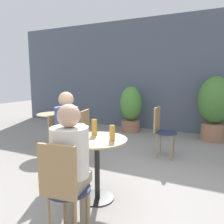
# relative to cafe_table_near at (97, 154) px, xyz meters

# --- Properties ---
(ground_plane) EXTENTS (20.00, 20.00, 0.00)m
(ground_plane) POSITION_rel_cafe_table_near_xyz_m (0.20, 0.09, -0.54)
(ground_plane) COLOR gray
(storefront_wall) EXTENTS (10.00, 0.06, 3.00)m
(storefront_wall) POSITION_rel_cafe_table_near_xyz_m (0.20, 3.80, 0.96)
(storefront_wall) COLOR #4C5666
(storefront_wall) RESTS_ON ground_plane
(cafe_table_near) EXTENTS (0.69, 0.69, 0.72)m
(cafe_table_near) POSITION_rel_cafe_table_near_xyz_m (0.00, 0.00, 0.00)
(cafe_table_near) COLOR black
(cafe_table_near) RESTS_ON ground_plane
(cafe_table_far) EXTENTS (0.63, 0.63, 0.72)m
(cafe_table_far) POSITION_rel_cafe_table_near_xyz_m (-1.64, 1.21, -0.02)
(cafe_table_far) COLOR black
(cafe_table_far) RESTS_ON ground_plane
(bistro_chair_0) EXTENTS (0.42, 0.41, 0.90)m
(bistro_chair_0) POSITION_rel_cafe_table_near_xyz_m (-0.71, 0.28, 0.01)
(bistro_chair_0) COLOR #232847
(bistro_chair_0) RESTS_ON ground_plane
(bistro_chair_1) EXTENTS (0.38, 0.39, 0.90)m
(bistro_chair_1) POSITION_rel_cafe_table_near_xyz_m (0.11, -0.75, 0.01)
(bistro_chair_1) COLOR #232847
(bistro_chair_1) RESTS_ON ground_plane
(bistro_chair_2) EXTENTS (0.40, 0.38, 0.90)m
(bistro_chair_2) POSITION_rel_cafe_table_near_xyz_m (-0.75, 0.80, 0.01)
(bistro_chair_2) COLOR #232847
(bistro_chair_2) RESTS_ON ground_plane
(bistro_chair_4) EXTENTS (0.38, 0.38, 0.90)m
(bistro_chair_4) POSITION_rel_cafe_table_near_xyz_m (0.35, 1.70, 0.01)
(bistro_chair_4) COLOR #232847
(bistro_chair_4) RESTS_ON ground_plane
(seated_person_0) EXTENTS (0.37, 0.36, 1.22)m
(seated_person_0) POSITION_rel_cafe_table_near_xyz_m (-0.57, 0.23, 0.20)
(seated_person_0) COLOR gray
(seated_person_0) RESTS_ON ground_plane
(seated_person_1) EXTENTS (0.32, 0.35, 1.18)m
(seated_person_1) POSITION_rel_cafe_table_near_xyz_m (0.09, -0.61, 0.17)
(seated_person_1) COLOR gray
(seated_person_1) RESTS_ON ground_plane
(beer_glass_0) EXTENTS (0.06, 0.06, 0.17)m
(beer_glass_0) POSITION_rel_cafe_table_near_xyz_m (0.18, 0.02, 0.27)
(beer_glass_0) COLOR #B28433
(beer_glass_0) RESTS_ON cafe_table_near
(beer_glass_1) EXTENTS (0.07, 0.07, 0.19)m
(beer_glass_1) POSITION_rel_cafe_table_near_xyz_m (-0.11, 0.14, 0.28)
(beer_glass_1) COLOR #B28433
(beer_glass_1) RESTS_ON cafe_table_near
(beer_glass_2) EXTENTS (0.07, 0.07, 0.19)m
(beer_glass_2) POSITION_rel_cafe_table_near_xyz_m (-0.10, -0.16, 0.28)
(beer_glass_2) COLOR #DBC65B
(beer_glass_2) RESTS_ON cafe_table_near
(potted_plant_0) EXTENTS (0.57, 0.57, 1.19)m
(potted_plant_0) POSITION_rel_cafe_table_near_xyz_m (-0.81, 3.28, 0.09)
(potted_plant_0) COLOR #93664C
(potted_plant_0) RESTS_ON ground_plane
(potted_plant_1) EXTENTS (0.72, 0.72, 1.45)m
(potted_plant_1) POSITION_rel_cafe_table_near_xyz_m (1.18, 3.26, 0.27)
(potted_plant_1) COLOR #93664C
(potted_plant_1) RESTS_ON ground_plane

